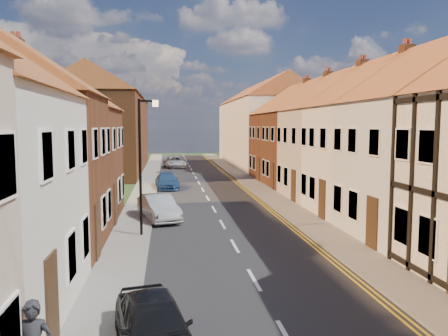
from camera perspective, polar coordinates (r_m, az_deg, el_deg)
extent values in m
cube|color=black|center=(29.92, -2.15, -3.98)|extent=(7.00, 90.00, 0.02)
cube|color=gray|center=(29.83, -10.62, -4.00)|extent=(1.80, 90.00, 0.12)
cube|color=gray|center=(30.63, 6.09, -3.69)|extent=(1.80, 90.00, 0.12)
cube|color=beige|center=(21.31, 26.93, -0.32)|extent=(8.00, 5.80, 6.00)
cube|color=white|center=(25.92, 20.19, 0.88)|extent=(8.00, 5.00, 6.00)
cube|color=brown|center=(24.40, 22.73, 12.76)|extent=(0.60, 0.60, 1.60)
cube|color=#A58F82|center=(30.79, 15.53, 1.70)|extent=(8.00, 5.80, 6.00)
cube|color=brown|center=(28.81, 17.63, 11.75)|extent=(0.60, 0.60, 1.60)
cube|color=brown|center=(35.82, 12.16, 2.29)|extent=(8.00, 5.00, 6.00)
cube|color=brown|center=(34.14, 13.43, 10.85)|extent=(0.60, 0.60, 1.60)
cube|color=brown|center=(40.94, 9.62, 2.72)|extent=(8.00, 5.80, 6.00)
cube|color=brown|center=(38.83, 10.76, 10.24)|extent=(0.60, 0.60, 1.60)
cube|color=brown|center=(24.23, -23.19, 0.23)|extent=(8.00, 6.10, 5.80)
cube|color=brown|center=(22.00, -25.47, 12.97)|extent=(0.60, 0.60, 1.60)
cube|color=white|center=(55.70, 5.00, 4.53)|extent=(8.00, 24.00, 8.00)
cube|color=brown|center=(49.82, -15.11, 4.25)|extent=(8.00, 24.00, 8.00)
cylinder|color=black|center=(19.50, -10.89, 0.05)|extent=(0.12, 0.12, 6.00)
cube|color=black|center=(19.43, -10.01, 8.61)|extent=(0.70, 0.08, 0.08)
cube|color=#FFD899|center=(19.41, -8.96, 8.33)|extent=(0.25, 0.15, 0.28)
imported|color=black|center=(10.15, -9.12, -19.70)|extent=(2.20, 3.95, 1.27)
imported|color=#A6A7AE|center=(23.30, -8.55, -5.12)|extent=(2.50, 4.29, 1.33)
imported|color=navy|center=(34.76, -7.47, -1.71)|extent=(2.07, 4.27, 1.20)
imported|color=silver|center=(51.90, -6.46, 0.75)|extent=(2.80, 4.99, 1.32)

